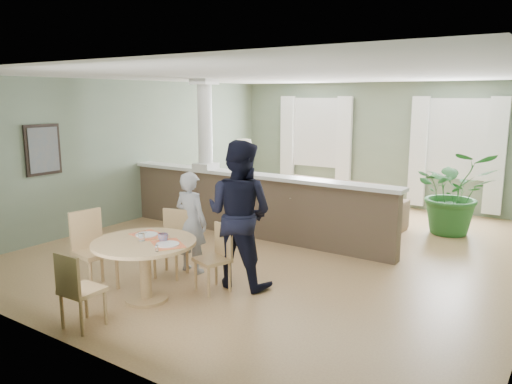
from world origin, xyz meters
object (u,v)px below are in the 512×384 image
Objects in this scene: chair_far_boy at (173,239)px; chair_far_man at (217,255)px; chair_near at (77,287)px; child_person at (191,222)px; houseplant at (455,192)px; chair_side at (92,246)px; dining_table at (146,253)px; man_person at (239,214)px; sofa at (328,204)px.

chair_far_boy reaches higher than chair_far_man.
child_person is at bearing -86.41° from chair_near.
houseplant is 6.10m from chair_side.
chair_near is (-2.34, -6.05, -0.28)m from houseplant.
dining_table is 1.45× the size of chair_far_man.
dining_table is at bearing -82.86° from chair_far_boy.
man_person is (-1.69, -4.09, 0.19)m from houseplant.
chair_side is (-0.50, -0.94, 0.06)m from chair_far_boy.
chair_side is (-1.06, -4.56, 0.14)m from sofa.
sofa is 1.97× the size of child_person.
chair_far_boy is (-2.67, -4.27, -0.25)m from houseplant.
chair_far_boy is 1.06m from chair_side.
houseplant is 1.06× the size of child_person.
dining_table is (-2.31, -5.12, -0.16)m from houseplant.
dining_table is 1.09m from child_person.
child_person is at bearing 173.13° from chair_far_man.
chair_far_man is 0.45× the size of man_person.
dining_table is 0.93m from chair_far_boy.
child_person is (-0.19, 2.00, 0.24)m from chair_near.
chair_near is 0.60× the size of child_person.
houseplant is at bearing 41.76° from chair_far_boy.
child_person is (0.64, 1.15, 0.15)m from chair_side.
sofa is at bearing -97.01° from child_person.
chair_far_boy is 1.06× the size of chair_far_man.
houseplant is at bearing 65.71° from dining_table.
man_person reaches higher than sofa.
sofa is 4.48m from dining_table.
chair_near is at bearing -126.55° from chair_side.
chair_far_boy reaches higher than dining_table.
chair_far_boy is at bearing -122.05° from houseplant.
chair_near is at bearing 95.46° from child_person.
houseplant is at bearing 19.55° from sofa.
houseplant is 1.50× the size of chair_side.
chair_far_boy is 0.63× the size of child_person.
houseplant is at bearing 85.88° from chair_far_man.
sofa is at bearing -162.96° from houseplant.
dining_table is at bearing -90.01° from sofa.
chair_side is (-0.83, 0.84, 0.08)m from chair_near.
man_person is (1.48, 1.12, 0.39)m from chair_side.
sofa is 2.28× the size of dining_table.
houseplant reaches higher than chair_near.
child_person reaches higher than chair_near.
chair_far_boy reaches higher than chair_near.
dining_table is at bearing -93.77° from chair_near.
sofa is at bearing -94.29° from chair_near.
man_person is (0.62, 1.03, 0.35)m from dining_table.
chair_far_boy is (-0.56, -3.62, 0.08)m from sofa.
chair_side reaches higher than chair_far_man.
man_person is at bearing 177.95° from child_person.
man_person is (0.13, 0.31, 0.48)m from chair_far_man.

